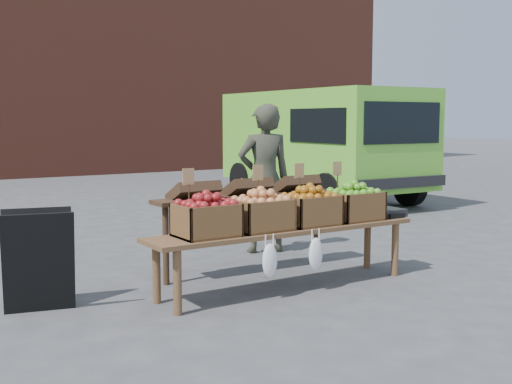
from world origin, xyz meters
TOP-DOWN VIEW (x-y plane):
  - ground at (0.00, 0.00)m, footprint 80.00×80.00m
  - delivery_van at (3.36, 5.15)m, footprint 2.27×4.71m
  - vendor at (-0.26, 1.70)m, footprint 0.72×0.57m
  - chalkboard_sign at (-3.10, 0.74)m, footprint 0.61×0.43m
  - back_table at (-0.98, 0.94)m, footprint 2.10×0.44m
  - display_bench at (-1.01, 0.22)m, footprint 2.70×0.56m
  - crate_golden_apples at (-1.83, 0.22)m, footprint 0.50×0.40m
  - crate_russet_pears at (-1.28, 0.22)m, footprint 0.50×0.40m
  - crate_red_apples at (-0.73, 0.22)m, footprint 0.50×0.40m
  - crate_green_apples at (-0.18, 0.22)m, footprint 0.50×0.40m
  - weighing_scale at (0.24, 0.22)m, footprint 0.34×0.30m

SIDE VIEW (x-z plane):
  - ground at x=0.00m, z-range 0.00..0.00m
  - display_bench at x=-1.01m, z-range 0.00..0.57m
  - chalkboard_sign at x=-3.10m, z-range 0.00..0.84m
  - back_table at x=-0.98m, z-range 0.00..1.04m
  - weighing_scale at x=0.24m, z-range 0.57..0.65m
  - crate_golden_apples at x=-1.83m, z-range 0.57..0.85m
  - crate_russet_pears at x=-1.28m, z-range 0.57..0.85m
  - crate_red_apples at x=-0.73m, z-range 0.57..0.85m
  - crate_green_apples at x=-0.18m, z-range 0.57..0.85m
  - vendor at x=-0.26m, z-range 0.00..1.73m
  - delivery_van at x=3.36m, z-range 0.00..2.08m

